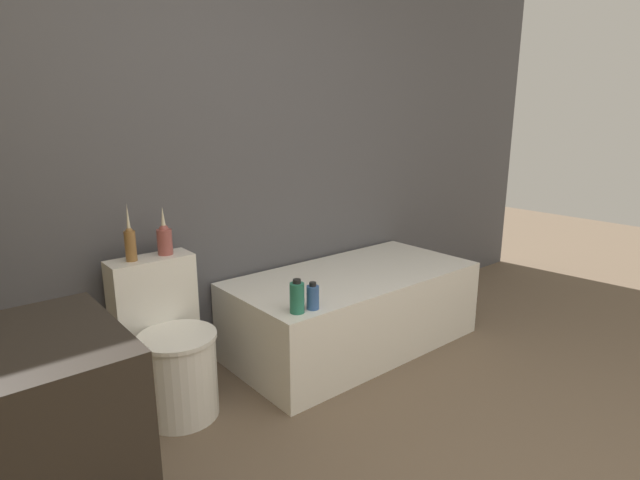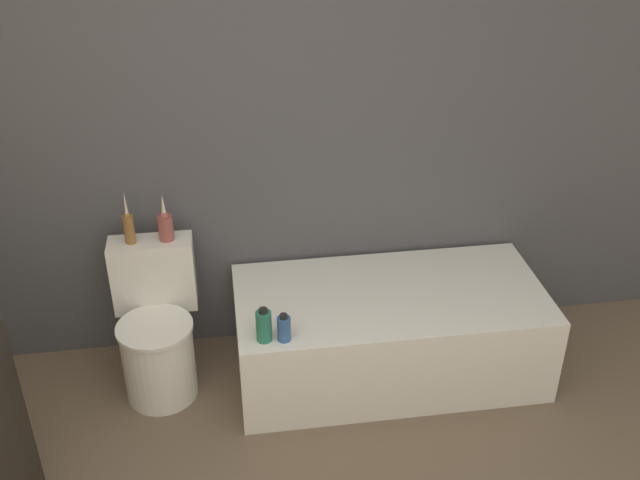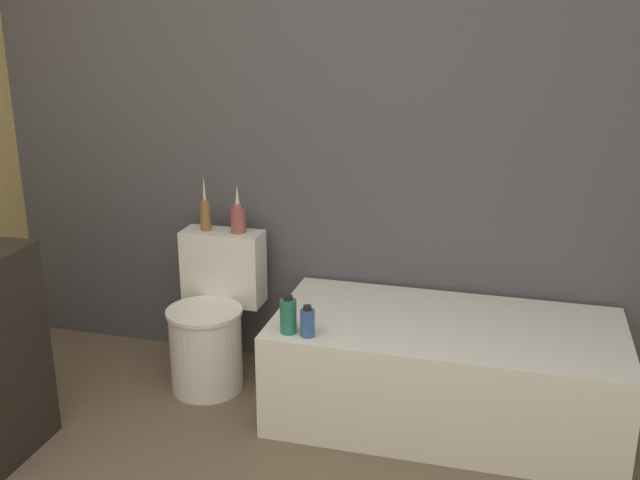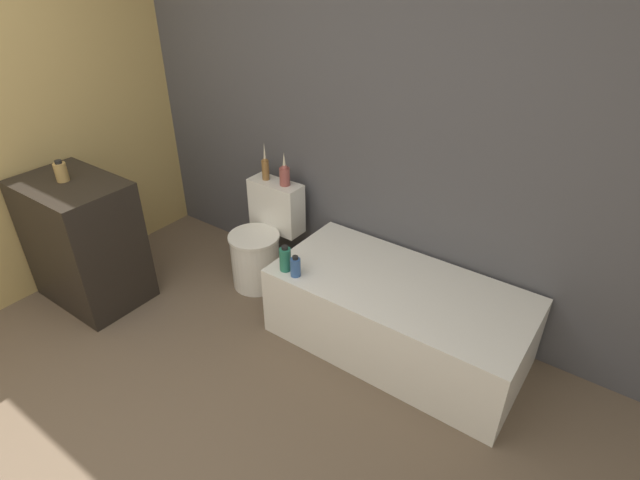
# 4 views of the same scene
# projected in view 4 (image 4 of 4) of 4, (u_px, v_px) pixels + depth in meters

# --- Properties ---
(wall_back_tiled) EXTENTS (6.40, 0.06, 2.60)m
(wall_back_tiled) POSITION_uv_depth(u_px,v_px,m) (332.00, 107.00, 3.22)
(wall_back_tiled) COLOR #4C4C51
(wall_back_tiled) RESTS_ON ground_plane
(bathtub) EXTENTS (1.54, 0.76, 0.48)m
(bathtub) POSITION_uv_depth(u_px,v_px,m) (398.00, 315.00, 3.08)
(bathtub) COLOR white
(bathtub) RESTS_ON ground
(toilet) EXTENTS (0.41, 0.53, 0.74)m
(toilet) POSITION_uv_depth(u_px,v_px,m) (263.00, 242.00, 3.66)
(toilet) COLOR white
(toilet) RESTS_ON ground
(vanity_counter) EXTENTS (0.74, 0.51, 0.89)m
(vanity_counter) POSITION_uv_depth(u_px,v_px,m) (84.00, 241.00, 3.43)
(vanity_counter) COLOR black
(vanity_counter) RESTS_ON ground
(soap_bottle_glass) EXTENTS (0.08, 0.08, 0.14)m
(soap_bottle_glass) POSITION_uv_depth(u_px,v_px,m) (61.00, 172.00, 3.18)
(soap_bottle_glass) COLOR tan
(soap_bottle_glass) RESTS_ON vanity_counter
(vase_gold) EXTENTS (0.05, 0.05, 0.28)m
(vase_gold) POSITION_uv_depth(u_px,v_px,m) (265.00, 167.00, 3.56)
(vase_gold) COLOR olive
(vase_gold) RESTS_ON toilet
(vase_silver) EXTENTS (0.07, 0.07, 0.24)m
(vase_silver) POSITION_uv_depth(u_px,v_px,m) (285.00, 174.00, 3.48)
(vase_silver) COLOR #994C47
(vase_silver) RESTS_ON toilet
(shampoo_bottle_tall) EXTENTS (0.07, 0.07, 0.17)m
(shampoo_bottle_tall) POSITION_uv_depth(u_px,v_px,m) (285.00, 259.00, 3.04)
(shampoo_bottle_tall) COLOR #267259
(shampoo_bottle_tall) RESTS_ON bathtub
(shampoo_bottle_short) EXTENTS (0.06, 0.06, 0.14)m
(shampoo_bottle_short) POSITION_uv_depth(u_px,v_px,m) (295.00, 267.00, 3.00)
(shampoo_bottle_short) COLOR #335999
(shampoo_bottle_short) RESTS_ON bathtub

